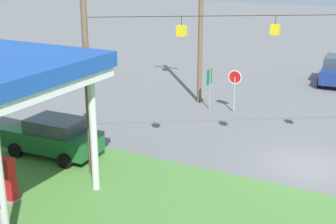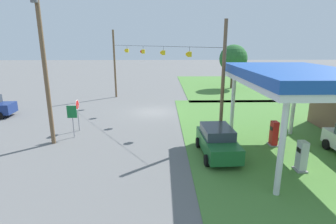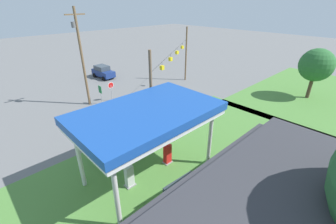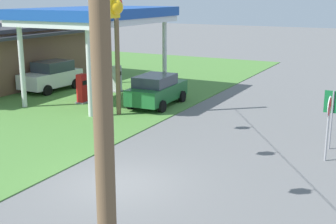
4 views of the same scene
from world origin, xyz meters
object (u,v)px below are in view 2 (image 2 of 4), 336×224
fuel_pump_near (274,134)px  fuel_pump_far (302,157)px  gas_station_canopy (294,78)px  car_at_pumps_front (217,141)px  utility_pole_main (43,52)px  stop_sign_roadside (78,108)px  tree_west_verge (233,59)px  route_sign (72,115)px

fuel_pump_near → fuel_pump_far: same height
gas_station_canopy → car_at_pumps_front: 5.67m
utility_pole_main → car_at_pumps_front: bearing=78.5°
gas_station_canopy → stop_sign_roadside: bearing=-110.6°
stop_sign_roadside → fuel_pump_far: bearing=-116.8°
fuel_pump_far → gas_station_canopy: bearing=180.0°
tree_west_verge → utility_pole_main: bearing=-39.5°
tree_west_verge → stop_sign_roadside: bearing=-41.6°
route_sign → utility_pole_main: size_ratio=0.22×
fuel_pump_far → stop_sign_roadside: size_ratio=0.68×
fuel_pump_near → car_at_pumps_front: bearing=-70.8°
fuel_pump_near → tree_west_verge: tree_west_verge is taller
utility_pole_main → fuel_pump_near: bearing=87.0°
car_at_pumps_front → stop_sign_roadside: bearing=-118.9°
gas_station_canopy → tree_west_verge: size_ratio=1.47×
stop_sign_roadside → tree_west_verge: size_ratio=0.39×
fuel_pump_far → stop_sign_roadside: 15.74m
fuel_pump_far → utility_pole_main: utility_pole_main is taller
fuel_pump_far → utility_pole_main: bearing=-106.3°
gas_station_canopy → utility_pole_main: (-2.59, -14.99, 1.36)m
fuel_pump_near → route_sign: bearing=-97.9°
fuel_pump_near → utility_pole_main: 15.95m
fuel_pump_near → car_at_pumps_front: size_ratio=0.38×
fuel_pump_near → tree_west_verge: bearing=172.2°
gas_station_canopy → utility_pole_main: bearing=-99.8°
stop_sign_roadside → tree_west_verge: tree_west_verge is taller
car_at_pumps_front → tree_west_verge: (-24.21, 7.20, 3.48)m
fuel_pump_far → car_at_pumps_front: size_ratio=0.38×
fuel_pump_near → fuel_pump_far: 3.60m
car_at_pumps_front → route_sign: route_sign is taller
car_at_pumps_front → route_sign: 10.44m
tree_west_verge → fuel_pump_far: bearing=-6.7°
gas_station_canopy → route_sign: bearing=-105.0°
stop_sign_roadside → tree_west_verge: 25.94m
tree_west_verge → car_at_pumps_front: bearing=-16.6°
fuel_pump_far → route_sign: size_ratio=0.71×
fuel_pump_near → stop_sign_roadside: stop_sign_roadside is taller
stop_sign_roadside → utility_pole_main: bearing=160.3°
fuel_pump_near → route_sign: 14.10m
fuel_pump_near → car_at_pumps_front: 4.33m
utility_pole_main → tree_west_verge: (-22.00, 18.11, -1.79)m
utility_pole_main → gas_station_canopy: bearing=80.2°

